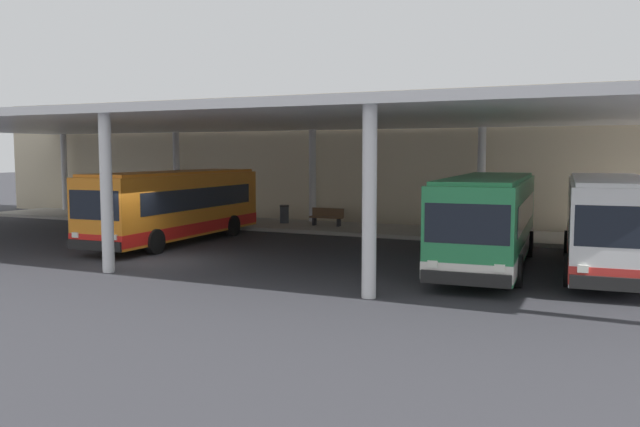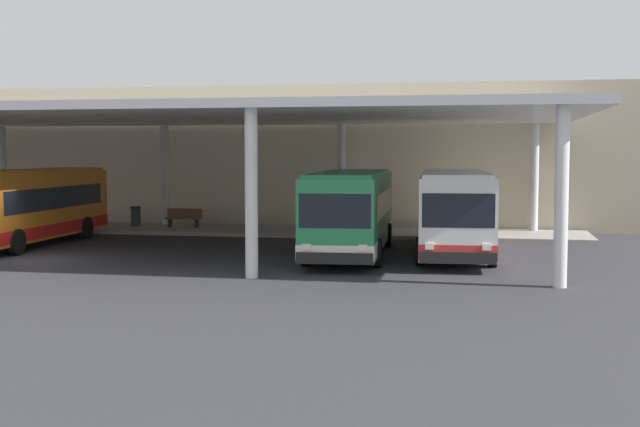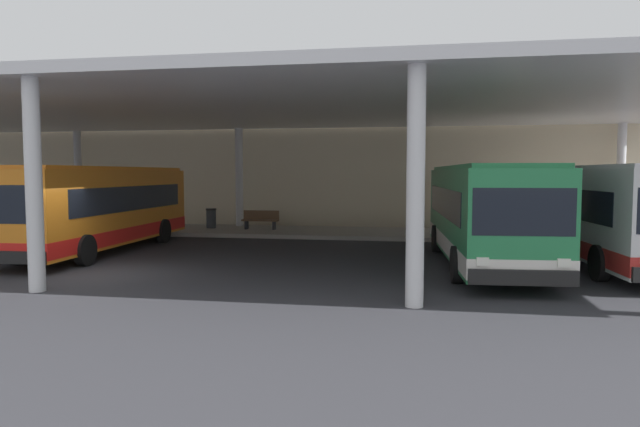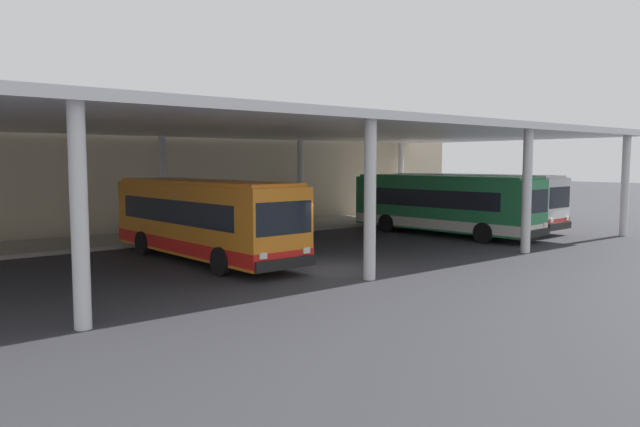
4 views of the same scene
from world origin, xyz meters
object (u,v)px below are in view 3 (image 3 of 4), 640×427
object	(u,v)px
bus_middle_bay	(602,213)
trash_bin	(211,218)
bus_nearest_bay	(100,207)
bus_second_bay	(484,213)
bench_waiting	(261,219)

from	to	relation	value
bus_middle_bay	trash_bin	xyz separation A→B (m)	(-16.16, 7.39, -0.98)
bus_nearest_bay	trash_bin	size ratio (longest dim) A/B	10.84
bus_middle_bay	trash_bin	size ratio (longest dim) A/B	10.89
bus_second_bay	trash_bin	bearing A→B (deg)	146.04
bus_middle_bay	bench_waiting	size ratio (longest dim) A/B	5.93
bench_waiting	bus_second_bay	bearing A→B (deg)	-39.83
trash_bin	bus_nearest_bay	bearing A→B (deg)	-100.61
bus_nearest_bay	trash_bin	bearing A→B (deg)	79.39
bus_second_bay	trash_bin	size ratio (longest dim) A/B	10.88
bus_nearest_bay	bus_second_bay	xyz separation A→B (m)	(13.78, -0.70, 0.00)
bench_waiting	trash_bin	bearing A→B (deg)	175.42
bus_nearest_bay	bus_middle_bay	distance (m)	17.59
bus_nearest_bay	bench_waiting	size ratio (longest dim) A/B	5.90
bus_second_bay	bus_middle_bay	world-z (taller)	same
bus_middle_bay	trash_bin	world-z (taller)	bus_middle_bay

